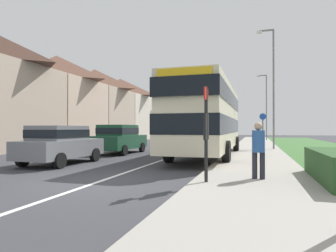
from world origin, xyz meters
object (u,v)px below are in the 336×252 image
Objects in this scene: parked_car_grey at (60,143)px; street_lamp_far at (266,103)px; parked_car_dark_green at (119,138)px; pedestrian_at_stop at (258,148)px; double_decker_bus at (208,116)px; bus_stop_sign at (206,127)px; cycle_route_sign at (263,129)px; street_lamp_mid at (272,82)px.

parked_car_grey is 27.47m from street_lamp_far.
parked_car_grey is 0.94× the size of parked_car_dark_green.
pedestrian_at_stop is at bearing -43.07° from parked_car_dark_green.
double_decker_bus is 2.49× the size of parked_car_dark_green.
bus_stop_sign is at bearing -81.13° from double_decker_bus.
bus_stop_sign reaches higher than cycle_route_sign.
parked_car_grey is 2.38× the size of pedestrian_at_stop.
street_lamp_mid is (2.27, 13.19, 3.11)m from bus_stop_sign.
parked_car_grey is at bearing 156.77° from bus_stop_sign.
parked_car_dark_green is at bearing 89.60° from parked_car_grey.
street_lamp_mid is (3.47, 5.56, 2.51)m from double_decker_bus.
bus_stop_sign is at bearing -147.01° from pedestrian_at_stop.
street_lamp_mid is at bearing 29.37° from parked_car_dark_green.
pedestrian_at_stop is (7.92, -2.00, 0.09)m from parked_car_grey.
bus_stop_sign is 0.32× the size of street_lamp_mid.
street_lamp_mid reaches higher than street_lamp_far.
street_lamp_mid is at bearing 49.34° from parked_car_grey.
double_decker_bus is 2.65× the size of parked_car_grey.
pedestrian_at_stop is 27.96m from street_lamp_far.
bus_stop_sign is (1.19, -7.63, -0.60)m from double_decker_bus.
double_decker_bus is 1.29× the size of street_lamp_mid.
cycle_route_sign is at bearing 82.75° from bus_stop_sign.
parked_car_dark_green is 9.65m from cycle_route_sign.
bus_stop_sign is 1.03× the size of cycle_route_sign.
bus_stop_sign is 13.29m from cycle_route_sign.
parked_car_dark_green is (-5.39, 0.58, -1.21)m from double_decker_bus.
cycle_route_sign is at bearing 62.67° from double_decker_bus.
parked_car_dark_green is at bearing 136.93° from pedestrian_at_stop.
street_lamp_far is at bearing 66.40° from parked_car_dark_green.
bus_stop_sign reaches higher than parked_car_grey.
double_decker_bus is 21.36m from street_lamp_far.
double_decker_bus is 5.55m from parked_car_dark_green.
street_lamp_mid reaches higher than bus_stop_sign.
parked_car_dark_green is at bearing -148.92° from cycle_route_sign.
street_lamp_far is (8.90, 20.36, 3.53)m from parked_car_dark_green.
parked_car_dark_green is at bearing 128.71° from bus_stop_sign.
parked_car_dark_green is 22.50m from street_lamp_far.
double_decker_bus is 7.01m from street_lamp_mid.
pedestrian_at_stop is at bearing -91.76° from cycle_route_sign.
cycle_route_sign is (8.26, 4.98, 0.49)m from parked_car_dark_green.
parked_car_grey is 14.15m from street_lamp_mid.
bus_stop_sign is at bearing -23.23° from parked_car_grey.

